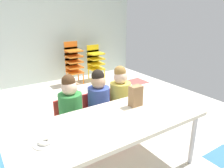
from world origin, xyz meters
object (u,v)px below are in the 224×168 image
object	(u,v)px
kid_chair_orange_stack	(73,60)
kid_chair_yellow_stack	(95,60)
seated_child_near_camera	(70,107)
seated_child_far_right	(120,94)
seated_child_middle_seat	(98,100)
donut_powdered_on_plate	(45,141)
craft_table	(110,126)
paper_plate_near_edge	(45,143)
paper_bag_brown	(136,96)

from	to	relation	value
kid_chair_orange_stack	kid_chair_yellow_stack	xyz separation A→B (m)	(0.55, -0.00, -0.06)
seated_child_near_camera	kid_chair_yellow_stack	distance (m)	2.77
seated_child_far_right	seated_child_middle_seat	bearing A→B (deg)	-180.00
donut_powdered_on_plate	craft_table	bearing A→B (deg)	2.04
seated_child_middle_seat	donut_powdered_on_plate	xyz separation A→B (m)	(-0.83, -0.63, 0.08)
seated_child_near_camera	paper_plate_near_edge	xyz separation A→B (m)	(-0.47, -0.63, 0.06)
seated_child_far_right	paper_bag_brown	world-z (taller)	seated_child_far_right
paper_plate_near_edge	donut_powdered_on_plate	distance (m)	0.02
seated_child_middle_seat	donut_powdered_on_plate	world-z (taller)	seated_child_middle_seat
seated_child_far_right	kid_chair_orange_stack	distance (m)	2.30
seated_child_middle_seat	seated_child_far_right	distance (m)	0.32
craft_table	paper_plate_near_edge	xyz separation A→B (m)	(-0.60, -0.02, 0.05)
craft_table	kid_chair_orange_stack	distance (m)	3.01
craft_table	seated_child_far_right	distance (m)	0.81
seated_child_near_camera	paper_bag_brown	world-z (taller)	seated_child_near_camera
seated_child_far_right	seated_child_near_camera	bearing A→B (deg)	-180.00
kid_chair_yellow_stack	paper_bag_brown	distance (m)	2.94
craft_table	donut_powdered_on_plate	world-z (taller)	donut_powdered_on_plate
paper_bag_brown	craft_table	bearing A→B (deg)	-161.44
donut_powdered_on_plate	seated_child_middle_seat	bearing A→B (deg)	37.01
craft_table	paper_bag_brown	xyz separation A→B (m)	(0.40, 0.14, 0.16)
craft_table	paper_plate_near_edge	world-z (taller)	paper_plate_near_edge
craft_table	donut_powdered_on_plate	distance (m)	0.61
seated_child_middle_seat	paper_plate_near_edge	distance (m)	1.04
kid_chair_orange_stack	paper_plate_near_edge	distance (m)	3.27
seated_child_near_camera	paper_bag_brown	xyz separation A→B (m)	(0.54, -0.47, 0.17)
seated_child_near_camera	kid_chair_orange_stack	bearing A→B (deg)	65.20
seated_child_near_camera	seated_child_far_right	size ratio (longest dim) A/B	1.00
seated_child_near_camera	paper_plate_near_edge	size ratio (longest dim) A/B	5.10
seated_child_near_camera	seated_child_middle_seat	distance (m)	0.36
seated_child_near_camera	paper_plate_near_edge	bearing A→B (deg)	-126.89
craft_table	kid_chair_yellow_stack	world-z (taller)	kid_chair_yellow_stack
seated_child_middle_seat	kid_chair_yellow_stack	bearing A→B (deg)	61.45
seated_child_far_right	donut_powdered_on_plate	size ratio (longest dim) A/B	8.65
seated_child_far_right	paper_plate_near_edge	xyz separation A→B (m)	(-1.14, -0.63, 0.06)
seated_child_near_camera	kid_chair_orange_stack	distance (m)	2.50
seated_child_near_camera	kid_chair_orange_stack	size ratio (longest dim) A/B	1.00
seated_child_far_right	kid_chair_yellow_stack	world-z (taller)	seated_child_far_right
seated_child_middle_seat	donut_powdered_on_plate	distance (m)	1.04
craft_table	seated_child_far_right	world-z (taller)	seated_child_far_right
kid_chair_yellow_stack	donut_powdered_on_plate	xyz separation A→B (m)	(-2.06, -2.89, 0.18)
paper_plate_near_edge	seated_child_far_right	bearing A→B (deg)	28.65
paper_bag_brown	donut_powdered_on_plate	bearing A→B (deg)	-171.14
paper_plate_near_edge	kid_chair_yellow_stack	bearing A→B (deg)	54.50
seated_child_near_camera	paper_plate_near_edge	world-z (taller)	seated_child_near_camera
seated_child_middle_seat	paper_bag_brown	world-z (taller)	seated_child_middle_seat
paper_bag_brown	paper_plate_near_edge	world-z (taller)	paper_bag_brown
kid_chair_orange_stack	donut_powdered_on_plate	world-z (taller)	kid_chair_orange_stack
seated_child_far_right	donut_powdered_on_plate	world-z (taller)	seated_child_far_right
paper_bag_brown	paper_plate_near_edge	xyz separation A→B (m)	(-1.01, -0.16, -0.11)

